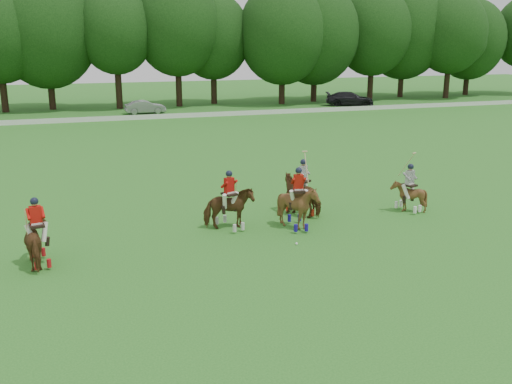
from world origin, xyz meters
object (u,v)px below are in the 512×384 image
object	(u,v)px
polo_red_b	(229,208)
polo_red_c	(298,206)
car_mid	(145,107)
polo_stripe_b	(409,195)
polo_stripe_a	(303,194)
car_right	(350,99)
polo_ball	(297,244)
polo_red_a	(38,241)

from	to	relation	value
polo_red_b	polo_red_c	bearing A→B (deg)	-17.06
car_mid	polo_stripe_b	size ratio (longest dim) A/B	1.54
polo_stripe_a	polo_red_c	bearing A→B (deg)	-118.82
polo_stripe_a	car_right	bearing A→B (deg)	59.58
polo_stripe_b	polo_ball	bearing A→B (deg)	-159.28
polo_ball	polo_stripe_a	bearing A→B (deg)	63.65
polo_red_b	polo_ball	xyz separation A→B (m)	(1.77, -2.55, -0.79)
polo_stripe_b	car_right	bearing A→B (deg)	65.56
polo_red_b	polo_ball	size ratio (longest dim) A/B	25.89
car_right	polo_ball	xyz separation A→B (m)	(-23.67, -40.83, -0.74)
car_mid	polo_stripe_b	xyz separation A→B (m)	(5.74, -38.50, 0.07)
polo_red_a	polo_red_b	size ratio (longest dim) A/B	0.98
polo_stripe_b	polo_ball	xyz separation A→B (m)	(-6.17, -2.33, -0.69)
polo_red_a	polo_red_c	size ratio (longest dim) A/B	0.77
car_mid	polo_red_a	world-z (taller)	polo_red_a
polo_stripe_b	polo_stripe_a	bearing A→B (deg)	166.30
polo_red_a	car_mid	bearing A→B (deg)	77.11
polo_red_c	polo_stripe_b	world-z (taller)	polo_red_c
car_right	polo_red_b	world-z (taller)	polo_red_b
polo_red_b	polo_ball	distance (m)	3.20
car_right	polo_stripe_b	distance (m)	42.29
polo_red_c	polo_red_b	bearing A→B (deg)	162.94
polo_ball	polo_stripe_b	bearing A→B (deg)	20.72
polo_red_a	polo_red_c	bearing A→B (deg)	4.83
car_mid	polo_red_c	xyz separation A→B (m)	(0.36, -39.07, 0.23)
car_right	polo_stripe_a	bearing A→B (deg)	170.12
polo_stripe_a	polo_ball	distance (m)	3.91
polo_stripe_b	car_mid	bearing A→B (deg)	98.49
car_mid	polo_ball	xyz separation A→B (m)	(-0.43, -40.83, -0.62)
polo_red_a	polo_stripe_b	size ratio (longest dim) A/B	0.87
car_mid	polo_stripe_a	world-z (taller)	polo_stripe_a
polo_red_c	polo_stripe_a	size ratio (longest dim) A/B	1.25
polo_red_c	polo_ball	size ratio (longest dim) A/B	33.07
car_mid	polo_ball	bearing A→B (deg)	177.03
car_mid	polo_red_b	xyz separation A→B (m)	(-2.20, -38.28, 0.17)
polo_red_c	car_right	bearing A→B (deg)	59.64
polo_red_a	polo_stripe_b	xyz separation A→B (m)	(14.87, 1.37, -0.09)
polo_red_a	polo_red_b	bearing A→B (deg)	12.89
car_mid	polo_red_c	distance (m)	39.07
polo_red_a	polo_stripe_b	bearing A→B (deg)	5.26
polo_red_b	polo_stripe_a	xyz separation A→B (m)	(3.47, 0.87, 0.03)
polo_red_b	car_right	bearing A→B (deg)	56.40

